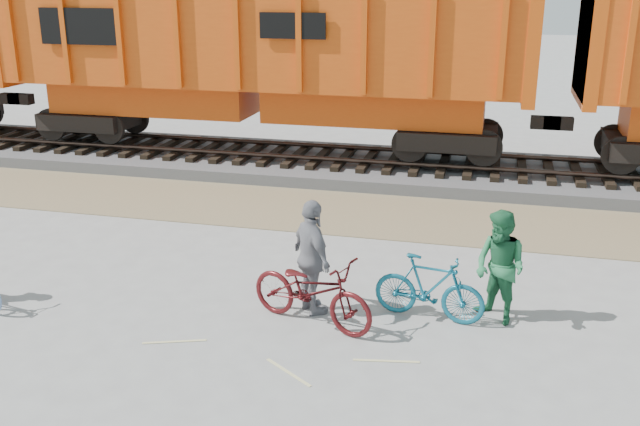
{
  "coord_description": "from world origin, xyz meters",
  "views": [
    {
      "loc": [
        3.19,
        -9.03,
        4.91
      ],
      "look_at": [
        0.55,
        1.5,
        1.31
      ],
      "focal_mm": 40.0,
      "sensor_mm": 36.0,
      "label": 1
    }
  ],
  "objects_px": {
    "bicycle_teal": "(429,288)",
    "person_woman": "(312,258)",
    "person_man": "(500,267)",
    "bicycle_maroon": "(312,291)",
    "hopper_car_center": "(258,54)"
  },
  "relations": [
    {
      "from": "person_woman",
      "to": "bicycle_maroon",
      "type": "bearing_deg",
      "value": 153.76
    },
    {
      "from": "person_man",
      "to": "person_woman",
      "type": "distance_m",
      "value": 2.79
    },
    {
      "from": "bicycle_maroon",
      "to": "person_woman",
      "type": "xyz_separation_m",
      "value": [
        -0.1,
        0.4,
        0.36
      ]
    },
    {
      "from": "bicycle_maroon",
      "to": "person_man",
      "type": "distance_m",
      "value": 2.79
    },
    {
      "from": "person_man",
      "to": "person_woman",
      "type": "xyz_separation_m",
      "value": [
        -2.76,
        -0.4,
        0.04
      ]
    },
    {
      "from": "bicycle_maroon",
      "to": "person_woman",
      "type": "distance_m",
      "value": 0.55
    },
    {
      "from": "bicycle_teal",
      "to": "hopper_car_center",
      "type": "bearing_deg",
      "value": 42.1
    },
    {
      "from": "person_woman",
      "to": "hopper_car_center",
      "type": "bearing_deg",
      "value": -16.76
    },
    {
      "from": "bicycle_maroon",
      "to": "person_woman",
      "type": "height_order",
      "value": "person_woman"
    },
    {
      "from": "hopper_car_center",
      "to": "person_man",
      "type": "distance_m",
      "value": 10.46
    },
    {
      "from": "hopper_car_center",
      "to": "person_man",
      "type": "xyz_separation_m",
      "value": [
        6.41,
        -7.99,
        -2.15
      ]
    },
    {
      "from": "bicycle_teal",
      "to": "bicycle_maroon",
      "type": "bearing_deg",
      "value": 118.62
    },
    {
      "from": "bicycle_maroon",
      "to": "bicycle_teal",
      "type": "bearing_deg",
      "value": -50.72
    },
    {
      "from": "bicycle_teal",
      "to": "person_woman",
      "type": "distance_m",
      "value": 1.81
    },
    {
      "from": "bicycle_maroon",
      "to": "person_woman",
      "type": "bearing_deg",
      "value": 33.36
    }
  ]
}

